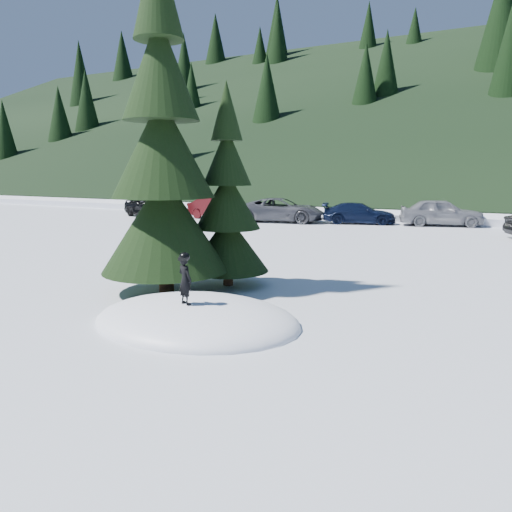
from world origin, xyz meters
The scene contains 11 objects.
ground centered at (0.00, 0.00, 0.00)m, with size 200.00×200.00×0.00m, color white.
snow_mound centered at (0.00, 0.00, 0.00)m, with size 4.48×3.52×0.96m, color white.
forest_hillside centered at (0.00, 54.00, 12.50)m, with size 200.00×60.00×25.00m, color black, non-canonical shape.
spruce_tall centered at (-2.20, 1.80, 3.32)m, with size 3.20×3.20×8.60m.
spruce_short centered at (-1.20, 3.20, 2.10)m, with size 2.20×2.20×5.37m.
child_skier centered at (0.00, -0.36, 0.96)m, with size 0.35×0.23×0.96m, color black.
car_0 centered at (-16.55, 17.94, 0.74)m, with size 1.74×4.32×1.47m, color black.
car_1 centered at (-11.59, 18.95, 0.69)m, with size 1.46×4.18×1.38m, color #3E0B0D.
car_2 centered at (-7.25, 19.18, 0.72)m, with size 2.40×5.21×1.45m, color #4A4B51.
car_3 centered at (-2.80, 20.41, 0.61)m, with size 1.71×4.21×1.22m, color black.
car_4 centered at (1.61, 21.48, 0.77)m, with size 1.81×4.51×1.54m, color gray.
Camera 1 is at (5.78, -8.10, 3.09)m, focal length 35.00 mm.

